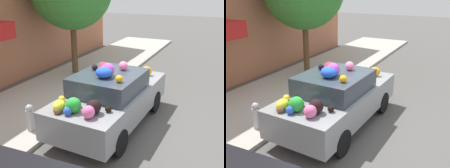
{
  "view_description": "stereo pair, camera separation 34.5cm",
  "coord_description": "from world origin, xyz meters",
  "views": [
    {
      "loc": [
        -5.76,
        -2.63,
        3.48
      ],
      "look_at": [
        0.0,
        0.02,
        1.14
      ],
      "focal_mm": 42.0,
      "sensor_mm": 36.0,
      "label": 1
    },
    {
      "loc": [
        -5.61,
        -2.94,
        3.48
      ],
      "look_at": [
        0.0,
        0.02,
        1.14
      ],
      "focal_mm": 42.0,
      "sensor_mm": 36.0,
      "label": 2
    }
  ],
  "objects": [
    {
      "name": "art_car",
      "position": [
        -0.05,
        0.03,
        0.79
      ],
      "size": [
        4.01,
        1.88,
        1.79
      ],
      "rotation": [
        0.0,
        0.0,
        -0.04
      ],
      "color": "gray",
      "rests_on": "ground"
    },
    {
      "name": "fire_hydrant",
      "position": [
        -1.36,
        1.62,
        0.45
      ],
      "size": [
        0.2,
        0.2,
        0.7
      ],
      "color": "#B2B2B7",
      "rests_on": "sidewalk_curb"
    },
    {
      "name": "ground_plane",
      "position": [
        0.0,
        0.0,
        0.0
      ],
      "size": [
        60.0,
        60.0,
        0.0
      ],
      "primitive_type": "plane",
      "color": "#565451"
    },
    {
      "name": "sidewalk_curb",
      "position": [
        0.0,
        2.7,
        0.05
      ],
      "size": [
        24.0,
        3.2,
        0.11
      ],
      "color": "#B2ADA3",
      "rests_on": "ground"
    }
  ]
}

